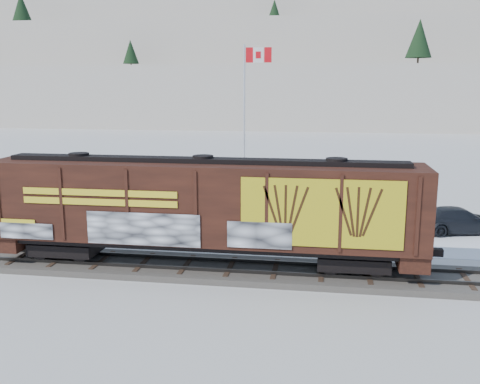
% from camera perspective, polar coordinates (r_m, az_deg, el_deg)
% --- Properties ---
extents(ground, '(500.00, 500.00, 0.00)m').
position_cam_1_polar(ground, '(24.09, -1.04, -8.60)').
color(ground, white).
rests_on(ground, ground).
extents(rail_track, '(50.00, 3.40, 0.43)m').
position_cam_1_polar(rail_track, '(24.04, -1.04, -8.27)').
color(rail_track, '#59544C').
rests_on(rail_track, ground).
extents(parking_strip, '(40.00, 8.00, 0.03)m').
position_cam_1_polar(parking_strip, '(31.16, 1.32, -3.94)').
color(parking_strip, white).
rests_on(parking_strip, ground).
extents(hillside, '(360.00, 110.00, 93.00)m').
position_cam_1_polar(hillside, '(162.28, 7.61, 13.35)').
color(hillside, white).
rests_on(hillside, ground).
extents(hopper_railcar, '(18.91, 3.06, 4.70)m').
position_cam_1_polar(hopper_railcar, '(23.45, -3.89, -1.42)').
color(hopper_railcar, black).
rests_on(hopper_railcar, rail_track).
extents(flagpole, '(2.30, 0.90, 10.92)m').
position_cam_1_polar(flagpole, '(37.34, 0.62, 4.82)').
color(flagpole, silver).
rests_on(flagpole, ground).
extents(car_silver, '(4.43, 2.74, 1.41)m').
position_cam_1_polar(car_silver, '(32.12, -10.35, -2.34)').
color(car_silver, '#BBBDC3').
rests_on(car_silver, parking_strip).
extents(car_white, '(4.45, 3.03, 1.39)m').
position_cam_1_polar(car_white, '(31.33, 4.66, -2.55)').
color(car_white, silver).
rests_on(car_white, parking_strip).
extents(car_dark, '(5.35, 3.17, 1.45)m').
position_cam_1_polar(car_dark, '(32.54, 22.26, -2.79)').
color(car_dark, black).
rests_on(car_dark, parking_strip).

